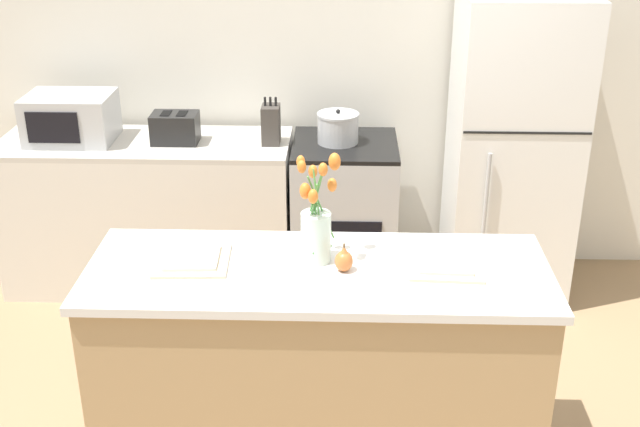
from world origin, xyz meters
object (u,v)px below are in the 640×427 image
flower_vase (316,225)px  knife_block (271,124)px  pear_figurine (344,260)px  toaster (175,128)px  plate_setting_right (445,263)px  plate_setting_left (192,260)px  refrigerator (512,150)px  cooking_pot (338,128)px  stove_range (344,215)px  microwave (71,118)px

flower_vase → knife_block: (-0.31, 1.52, -0.08)m
pear_figurine → toaster: size_ratio=0.41×
plate_setting_right → plate_setting_left: bearing=180.0°
refrigerator → plate_setting_left: refrigerator is taller
plate_setting_left → plate_setting_right: bearing=0.0°
flower_vase → plate_setting_right: size_ratio=1.42×
plate_setting_right → cooking_pot: 1.63m
pear_figurine → plate_setting_left: (-0.59, 0.05, -0.04)m
stove_range → knife_block: bearing=-178.5°
flower_vase → plate_setting_left: size_ratio=1.42×
microwave → toaster: bearing=-1.2°
plate_setting_left → toaster: bearing=103.6°
stove_range → plate_setting_left: 1.75m
pear_figurine → cooking_pot: bearing=91.5°
plate_setting_left → microwave: size_ratio=0.62×
microwave → knife_block: bearing=-0.5°
flower_vase → knife_block: bearing=101.6°
cooking_pot → toaster: bearing=-178.5°
flower_vase → plate_setting_right: flower_vase is taller
flower_vase → toaster: size_ratio=1.51×
flower_vase → knife_block: flower_vase is taller
flower_vase → plate_setting_right: (0.50, -0.03, -0.14)m
pear_figurine → toaster: 1.87m
flower_vase → knife_block: size_ratio=1.57×
pear_figurine → flower_vase: bearing=141.9°
toaster → cooking_pot: bearing=1.5°
refrigerator → plate_setting_right: 1.66m
pear_figurine → toaster: (-0.97, 1.60, -0.00)m
toaster → cooking_pot: 0.93m
refrigerator → plate_setting_right: bearing=-109.6°
cooking_pot → plate_setting_left: bearing=-109.3°
stove_range → plate_setting_right: 1.69m
stove_range → pear_figurine: bearing=-90.0°
plate_setting_right → toaster: toaster is taller
refrigerator → flower_vase: refrigerator is taller
refrigerator → cooking_pot: (-0.99, 0.01, 0.12)m
pear_figurine → plate_setting_left: pear_figurine is taller
plate_setting_left → cooking_pot: size_ratio=1.25×
stove_range → cooking_pot: size_ratio=3.79×
plate_setting_right → cooking_pot: bearing=105.5°
cooking_pot → microwave: (-1.52, -0.01, 0.05)m
refrigerator → plate_setting_right: (-0.56, -1.56, 0.08)m
plate_setting_right → toaster: size_ratio=1.06×
toaster → stove_range: bearing=0.8°
refrigerator → microwave: size_ratio=3.64×
cooking_pot → knife_block: size_ratio=0.88×
stove_range → refrigerator: size_ratio=0.52×
plate_setting_left → cooking_pot: 1.67m
pear_figurine → cooking_pot: size_ratio=0.48×
pear_figurine → knife_block: 1.66m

